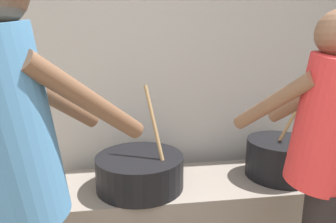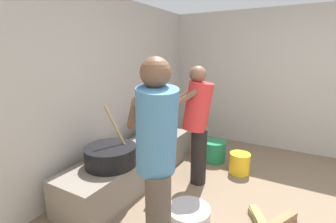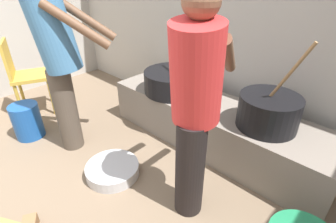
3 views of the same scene
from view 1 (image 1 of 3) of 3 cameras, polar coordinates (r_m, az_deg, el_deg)
name	(u,v)px [view 1 (image 1 of 3)]	position (r m, az deg, el deg)	size (l,w,h in m)	color
block_enclosure_rear	(160,64)	(2.49, -1.44, 8.72)	(5.20, 0.20, 2.39)	#ADA8A0
hearth_ledge	(210,206)	(2.35, 7.71, -16.96)	(2.22, 0.60, 0.43)	slate
cooking_pot_main	(280,158)	(2.36, 19.98, -8.04)	(0.47, 0.47, 0.72)	black
cooking_pot_secondary	(140,171)	(2.08, -5.20, -10.91)	(0.58, 0.58, 0.67)	black
cook_in_blue_shirt	(11,181)	(1.16, -27.00, -11.28)	(0.71, 0.70, 1.65)	#4C4238
cook_in_red_shirt	(326,159)	(1.59, 27.15, -7.72)	(0.54, 0.71, 1.52)	black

